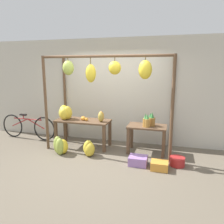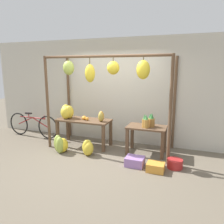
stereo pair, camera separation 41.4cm
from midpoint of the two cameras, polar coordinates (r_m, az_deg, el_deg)
name	(u,v)px [view 2 (the right image)]	position (r m, az deg, el deg)	size (l,w,h in m)	color
ground_plane	(96,162)	(4.92, -1.87, -12.85)	(20.00, 20.00, 0.00)	#665B4C
shop_wall_back	(118,91)	(5.96, 3.59, 5.43)	(8.00, 0.08, 2.80)	beige
stall_awning	(107,80)	(5.03, 1.08, 8.32)	(3.07, 1.17, 2.30)	brown
display_table_main	(84,124)	(5.72, -5.28, -3.11)	(1.40, 0.60, 0.71)	brown
display_table_side	(146,132)	(5.28, 11.24, -5.25)	(0.92, 0.56, 0.67)	brown
banana_pile_on_table	(67,112)	(5.83, -9.69, -0.06)	(0.42, 0.45, 0.36)	gold
orange_pile	(85,118)	(5.64, -5.10, -1.60)	(0.22, 0.17, 0.09)	orange
pineapple_cluster	(149,121)	(5.18, 11.88, -2.43)	(0.27, 0.31, 0.33)	olive
banana_pile_ground_left	(61,145)	(5.46, -11.11, -8.41)	(0.41, 0.44, 0.43)	yellow
banana_pile_ground_right	(88,148)	(5.21, -4.13, -9.31)	(0.39, 0.41, 0.38)	gold
fruit_crate_white	(135,161)	(4.74, 8.53, -12.68)	(0.38, 0.31, 0.19)	#9970B7
blue_bucket	(175,164)	(4.84, 18.53, -12.69)	(0.32, 0.32, 0.19)	#AD2323
parked_bicycle	(33,125)	(6.83, -18.35, -3.25)	(1.77, 0.11, 0.72)	black
papaya_pile	(101,117)	(5.41, -0.67, -1.21)	(0.17, 0.18, 0.26)	gold
fruit_crate_purple	(156,167)	(4.60, 13.94, -13.83)	(0.34, 0.28, 0.17)	orange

